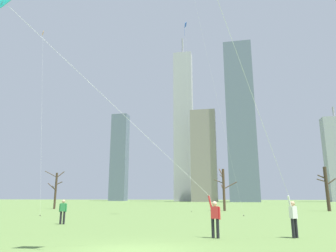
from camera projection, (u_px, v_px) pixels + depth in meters
name	position (u px, v px, depth m)	size (l,w,h in m)	color
ground_plane	(133.00, 252.00, 10.35)	(400.00, 400.00, 0.00)	#5B7A3D
kite_flyer_far_back_teal	(176.00, 177.00, 14.35)	(11.49, 2.65, 12.52)	black
kite_flyer_foreground_left_yellow	(275.00, 164.00, 13.65)	(5.67, 7.48, 15.96)	black
bystander_far_off_by_trees	(63.00, 210.00, 21.02)	(0.49, 0.29, 1.62)	black
distant_kite_drifting_left_blue	(186.00, 40.00, 45.37)	(0.91, 2.63, 27.60)	blue
distant_kite_high_overhead_orange	(43.00, 54.00, 39.08)	(5.50, 5.25, 23.42)	orange
bare_tree_far_right_edge	(224.00, 188.00, 41.31)	(3.12, 1.94, 5.67)	#4C3828
bare_tree_rightmost	(327.00, 188.00, 40.69)	(2.43, 0.45, 5.78)	#423326
bare_tree_center	(56.00, 189.00, 47.97)	(2.53, 2.11, 5.85)	#423326
skyline_wide_slab	(240.00, 119.00, 119.00)	(10.83, 7.28, 62.69)	slate
skyline_tall_tower	(119.00, 157.00, 149.57)	(7.78, 5.58, 41.97)	slate
skyline_mid_tower_right	(204.00, 155.00, 120.46)	(9.88, 5.00, 35.88)	gray
skyline_mid_tower_left	(184.00, 124.00, 138.48)	(8.40, 5.00, 76.34)	#B2B2B7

